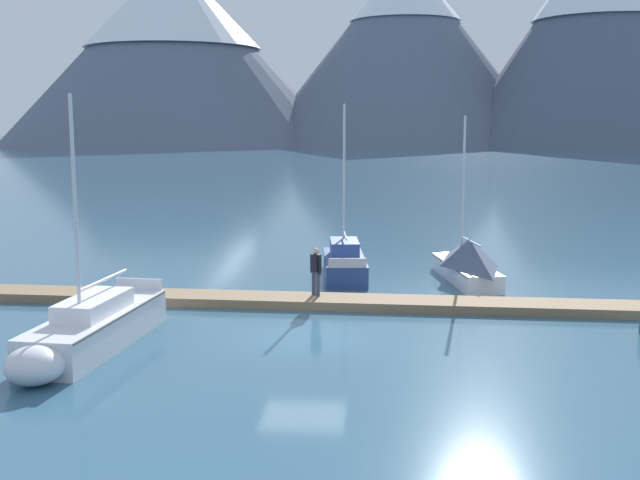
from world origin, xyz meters
The scene contains 9 objects.
ground_plane centered at (0.00, 0.00, 0.00)m, with size 700.00×700.00×0.00m, color #335B75.
mountain_west_summit centered at (-56.61, 198.58, 27.32)m, with size 95.89×95.89×51.70m.
mountain_central_massif centered at (7.40, 199.74, 26.63)m, with size 81.76×81.76×51.77m.
mountain_shoulder_ridge centered at (56.77, 185.61, 30.34)m, with size 75.21×75.21×57.78m.
dock centered at (0.00, 4.00, 0.14)m, with size 29.56×2.79×0.30m.
sailboat_second_berth centered at (-5.75, -1.99, 0.61)m, with size 2.25×7.44×7.03m.
sailboat_mid_dock_port centered at (0.70, 9.69, 0.58)m, with size 2.11×6.46×7.04m.
sailboat_mid_dock_starboard centered at (5.62, 8.77, 0.83)m, with size 2.55×6.69×6.56m.
person_on_dock centered at (0.00, 4.21, 1.26)m, with size 0.41×0.48×1.69m.
Camera 1 is at (2.34, -22.67, 6.27)m, focal length 44.37 mm.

